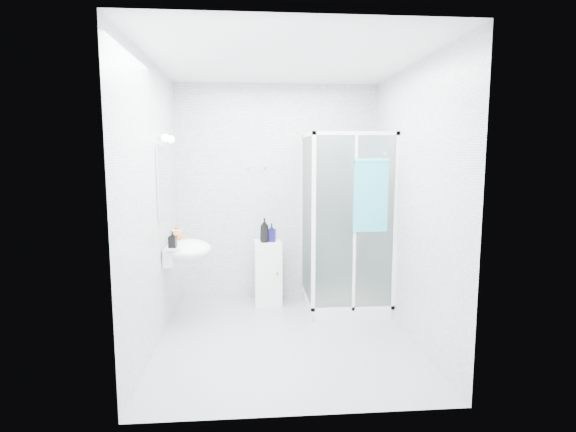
{
  "coord_description": "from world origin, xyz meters",
  "views": [
    {
      "loc": [
        -0.32,
        -4.12,
        1.74
      ],
      "look_at": [
        0.05,
        0.35,
        1.15
      ],
      "focal_mm": 28.0,
      "sensor_mm": 36.0,
      "label": 1
    }
  ],
  "objects": [
    {
      "name": "soap_dispenser_orange",
      "position": [
        -1.1,
        0.61,
        0.94
      ],
      "size": [
        0.15,
        0.15,
        0.16
      ],
      "primitive_type": "imported",
      "rotation": [
        0.0,
        0.0,
        0.16
      ],
      "color": "orange",
      "rests_on": "wall_basin"
    },
    {
      "name": "room",
      "position": [
        0.0,
        0.0,
        1.3
      ],
      "size": [
        2.4,
        2.6,
        2.6
      ],
      "color": "silver",
      "rests_on": "ground"
    },
    {
      "name": "shampoo_bottle_b",
      "position": [
        -0.08,
        1.06,
        0.86
      ],
      "size": [
        0.11,
        0.12,
        0.21
      ],
      "primitive_type": "imported",
      "rotation": [
        0.0,
        0.0,
        -0.2
      ],
      "color": "#100C4C",
      "rests_on": "storage_cabinet"
    },
    {
      "name": "wall_basin",
      "position": [
        -0.99,
        0.45,
        0.8
      ],
      "size": [
        0.46,
        0.56,
        0.35
      ],
      "color": "white",
      "rests_on": "ground"
    },
    {
      "name": "mirror",
      "position": [
        -1.19,
        0.45,
        1.5
      ],
      "size": [
        0.02,
        0.6,
        0.7
      ],
      "primitive_type": "cube",
      "color": "white",
      "rests_on": "room"
    },
    {
      "name": "wall_hooks",
      "position": [
        -0.25,
        1.26,
        1.62
      ],
      "size": [
        0.23,
        0.06,
        0.03
      ],
      "color": "silver",
      "rests_on": "room"
    },
    {
      "name": "shower_enclosure",
      "position": [
        0.67,
        0.77,
        0.45
      ],
      "size": [
        0.9,
        0.95,
        2.0
      ],
      "color": "white",
      "rests_on": "ground"
    },
    {
      "name": "hand_towel",
      "position": [
        0.9,
        0.36,
        1.37
      ],
      "size": [
        0.35,
        0.05,
        0.75
      ],
      "color": "#30A6B5",
      "rests_on": "shower_enclosure"
    },
    {
      "name": "soap_dispenser_black",
      "position": [
        -1.09,
        0.26,
        0.94
      ],
      "size": [
        0.08,
        0.08,
        0.16
      ],
      "primitive_type": "imported",
      "rotation": [
        0.0,
        0.0,
        -0.11
      ],
      "color": "black",
      "rests_on": "wall_basin"
    },
    {
      "name": "storage_cabinet",
      "position": [
        -0.13,
        1.06,
        0.38
      ],
      "size": [
        0.32,
        0.34,
        0.76
      ],
      "rotation": [
        0.0,
        0.0,
        0.02
      ],
      "color": "white",
      "rests_on": "ground"
    },
    {
      "name": "shampoo_bottle_a",
      "position": [
        -0.17,
        1.02,
        0.9
      ],
      "size": [
        0.11,
        0.11,
        0.28
      ],
      "primitive_type": "imported",
      "rotation": [
        0.0,
        0.0,
        -0.0
      ],
      "color": "black",
      "rests_on": "storage_cabinet"
    },
    {
      "name": "vanity_lights",
      "position": [
        -1.14,
        0.45,
        1.92
      ],
      "size": [
        0.1,
        0.4,
        0.08
      ],
      "color": "silver",
      "rests_on": "room"
    }
  ]
}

